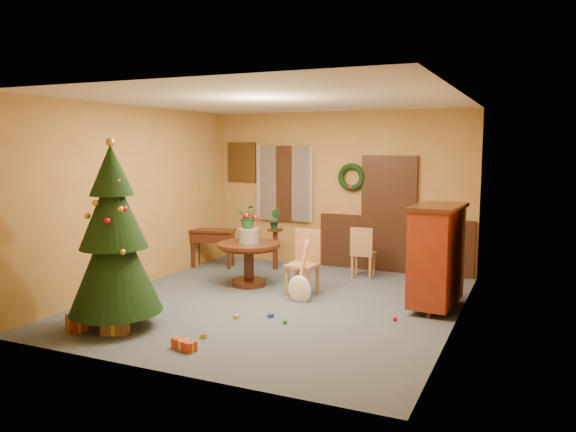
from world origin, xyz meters
The scene contains 21 objects.
room_envelope centered at (0.21, 2.70, 1.12)m, with size 5.50×5.50×5.50m.
dining_table centered at (-0.85, 0.73, 0.49)m, with size 1.03×1.03×0.71m.
urn centered at (-0.85, 0.73, 0.83)m, with size 0.33×0.33×0.24m, color slate.
centerpiece_plant centered at (-0.85, 0.73, 1.14)m, with size 0.35×0.30×0.39m, color #1E4C23.
chair_near centered at (0.17, 0.63, 0.53)m, with size 0.45×0.45×0.99m.
chair_far centered at (0.67, 2.03, 0.48)m, with size 0.41×0.41×0.89m.
guitar centered at (0.27, 0.20, 0.44)m, with size 0.37×0.18×0.88m, color #EDE8C5, non-canonical shape.
plant_stand centered at (-0.99, 2.01, 0.47)m, with size 0.29×0.29×0.75m.
stand_plant centered at (-0.99, 2.01, 0.94)m, with size 0.21×0.17×0.38m, color #19471E.
christmas_tree centered at (-1.36, -1.84, 1.12)m, with size 1.15×1.15×2.37m.
writing_desk centered at (-2.15, 1.73, 0.54)m, with size 0.88×0.58×0.71m.
sideboard centered at (2.15, 0.64, 0.78)m, with size 0.70×1.19×1.47m.
gift_a centered at (-1.22, -2.02, 0.08)m, with size 0.38×0.34×0.17m.
gift_b centered at (-1.71, -2.15, 0.10)m, with size 0.28×0.28×0.21m.
gift_c centered at (-2.08, -1.38, 0.07)m, with size 0.29×0.24×0.13m.
gift_d centered at (-0.15, -2.13, 0.06)m, with size 0.34×0.22×0.11m.
toy_a centered at (0.22, -0.67, 0.03)m, with size 0.08×0.05×0.05m, color #264BA5.
toy_b centered at (0.51, -0.84, 0.03)m, with size 0.06×0.06×0.06m, color #268524.
toy_c centered at (-0.17, -0.90, 0.03)m, with size 0.08×0.05×0.05m, color gold.
toy_d centered at (1.77, -0.15, 0.03)m, with size 0.06×0.06×0.06m, color red.
toy_e centered at (-0.15, -1.73, 0.03)m, with size 0.08×0.05×0.05m, color gold.
Camera 1 is at (3.40, -7.18, 2.27)m, focal length 35.00 mm.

